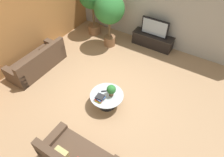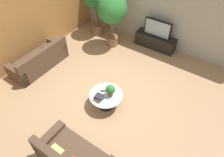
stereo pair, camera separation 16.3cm
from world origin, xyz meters
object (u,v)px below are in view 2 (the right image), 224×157
object	(u,v)px
couch_by_wall	(40,60)
potted_palm_corner	(112,11)
coffee_table	(106,98)
television	(158,28)
media_console	(155,41)
potted_palm_tall	(96,1)
potted_plant_tabletop	(110,90)

from	to	relation	value
couch_by_wall	potted_palm_corner	distance (m)	3.04
potted_palm_corner	coffee_table	bearing A→B (deg)	-59.08
television	media_console	bearing A→B (deg)	90.00
coffee_table	potted_palm_tall	size ratio (longest dim) A/B	0.48
media_console	coffee_table	xyz separation A→B (m)	(0.09, -3.40, 0.04)
media_console	potted_plant_tabletop	world-z (taller)	potted_plant_tabletop
potted_palm_corner	potted_plant_tabletop	xyz separation A→B (m)	(1.65, -2.51, -0.79)
television	potted_plant_tabletop	bearing A→B (deg)	-86.71
media_console	couch_by_wall	bearing A→B (deg)	-129.88
television	potted_palm_corner	world-z (taller)	potted_palm_corner
potted_palm_tall	potted_palm_corner	size ratio (longest dim) A/B	0.97
couch_by_wall	media_console	bearing A→B (deg)	140.12
television	couch_by_wall	distance (m)	4.35
couch_by_wall	potted_plant_tabletop	xyz separation A→B (m)	(2.96, -0.01, 0.36)
media_console	couch_by_wall	world-z (taller)	couch_by_wall
media_console	potted_palm_corner	size ratio (longest dim) A/B	0.78
potted_palm_tall	coffee_table	bearing A→B (deg)	-49.27
television	potted_palm_tall	size ratio (longest dim) A/B	0.52
couch_by_wall	potted_plant_tabletop	world-z (taller)	couch_by_wall
potted_palm_tall	potted_plant_tabletop	size ratio (longest dim) A/B	5.52
television	couch_by_wall	xyz separation A→B (m)	(-2.77, -3.31, -0.53)
potted_plant_tabletop	television	bearing A→B (deg)	93.29
coffee_table	potted_plant_tabletop	distance (m)	0.36
television	coffee_table	bearing A→B (deg)	-88.56
media_console	television	bearing A→B (deg)	-90.00
television	potted_palm_tall	bearing A→B (deg)	-170.39
couch_by_wall	potted_plant_tabletop	bearing A→B (deg)	89.78
media_console	potted_palm_corner	bearing A→B (deg)	-150.78
media_console	potted_plant_tabletop	size ratio (longest dim) A/B	4.42
potted_plant_tabletop	potted_palm_corner	bearing A→B (deg)	123.34
media_console	television	distance (m)	0.56
potted_palm_tall	potted_plant_tabletop	xyz separation A→B (m)	(2.67, -2.91, -0.76)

